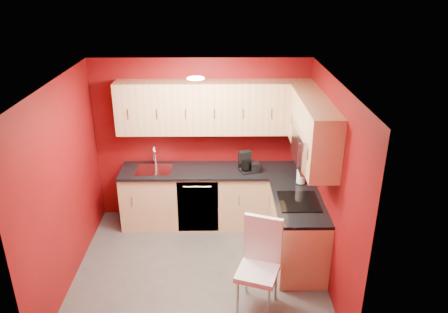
{
  "coord_description": "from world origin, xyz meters",
  "views": [
    {
      "loc": [
        0.28,
        -4.67,
        3.65
      ],
      "look_at": [
        0.33,
        0.55,
        1.39
      ],
      "focal_mm": 35.0,
      "sensor_mm": 36.0,
      "label": 1
    }
  ],
  "objects_px": {
    "paper_towel": "(301,174)",
    "coffee_maker": "(246,162)",
    "napkin_holder": "(255,167)",
    "microwave": "(312,147)",
    "dining_chair": "(258,267)",
    "sink": "(154,167)"
  },
  "relations": [
    {
      "from": "sink",
      "to": "dining_chair",
      "type": "relative_size",
      "value": 0.47
    },
    {
      "from": "microwave",
      "to": "dining_chair",
      "type": "xyz_separation_m",
      "value": [
        -0.69,
        -0.86,
        -1.11
      ]
    },
    {
      "from": "paper_towel",
      "to": "microwave",
      "type": "bearing_deg",
      "value": -90.25
    },
    {
      "from": "napkin_holder",
      "to": "paper_towel",
      "type": "relative_size",
      "value": 0.48
    },
    {
      "from": "microwave",
      "to": "coffee_maker",
      "type": "relative_size",
      "value": 2.54
    },
    {
      "from": "sink",
      "to": "napkin_holder",
      "type": "bearing_deg",
      "value": -3.53
    },
    {
      "from": "coffee_maker",
      "to": "dining_chair",
      "type": "bearing_deg",
      "value": -108.46
    },
    {
      "from": "microwave",
      "to": "paper_towel",
      "type": "height_order",
      "value": "microwave"
    },
    {
      "from": "sink",
      "to": "paper_towel",
      "type": "bearing_deg",
      "value": -12.69
    },
    {
      "from": "coffee_maker",
      "to": "napkin_holder",
      "type": "xyz_separation_m",
      "value": [
        0.13,
        0.0,
        -0.08
      ]
    },
    {
      "from": "microwave",
      "to": "paper_towel",
      "type": "xyz_separation_m",
      "value": [
        0.0,
        0.53,
        -0.61
      ]
    },
    {
      "from": "coffee_maker",
      "to": "paper_towel",
      "type": "distance_m",
      "value": 0.83
    },
    {
      "from": "napkin_holder",
      "to": "paper_towel",
      "type": "bearing_deg",
      "value": -32.13
    },
    {
      "from": "dining_chair",
      "to": "sink",
      "type": "bearing_deg",
      "value": 146.2
    },
    {
      "from": "napkin_holder",
      "to": "paper_towel",
      "type": "xyz_separation_m",
      "value": [
        0.61,
        -0.38,
        0.08
      ]
    },
    {
      "from": "microwave",
      "to": "sink",
      "type": "xyz_separation_m",
      "value": [
        -2.09,
        1.0,
        -0.72
      ]
    },
    {
      "from": "paper_towel",
      "to": "coffee_maker",
      "type": "bearing_deg",
      "value": 152.82
    },
    {
      "from": "sink",
      "to": "microwave",
      "type": "bearing_deg",
      "value": -25.6
    },
    {
      "from": "microwave",
      "to": "paper_towel",
      "type": "distance_m",
      "value": 0.81
    },
    {
      "from": "napkin_holder",
      "to": "paper_towel",
      "type": "height_order",
      "value": "paper_towel"
    },
    {
      "from": "napkin_holder",
      "to": "dining_chair",
      "type": "relative_size",
      "value": 0.13
    },
    {
      "from": "microwave",
      "to": "napkin_holder",
      "type": "height_order",
      "value": "microwave"
    }
  ]
}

